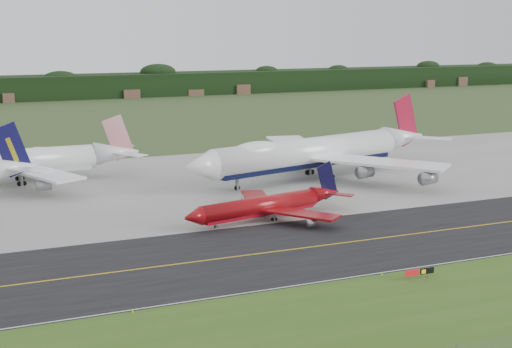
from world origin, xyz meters
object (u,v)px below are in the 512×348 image
object	(u,v)px
jet_ba_747	(315,152)
jet_red_737	(268,205)
taxiway_sign	(420,272)
jet_star_tail	(18,162)

from	to	relation	value
jet_ba_747	jet_red_737	size ratio (longest dim) A/B	2.08
jet_red_737	taxiway_sign	world-z (taller)	jet_red_737
jet_ba_747	taxiway_sign	world-z (taller)	jet_ba_747
jet_star_tail	jet_ba_747	bearing A→B (deg)	-17.40
jet_ba_747	jet_star_tail	xyz separation A→B (m)	(-67.35, 21.10, -1.35)
jet_red_737	jet_star_tail	size ratio (longest dim) A/B	0.62
jet_star_tail	taxiway_sign	size ratio (longest dim) A/B	12.07
jet_star_tail	taxiway_sign	world-z (taller)	jet_star_tail
jet_red_737	jet_star_tail	bearing A→B (deg)	128.80
jet_ba_747	jet_red_737	world-z (taller)	jet_ba_747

